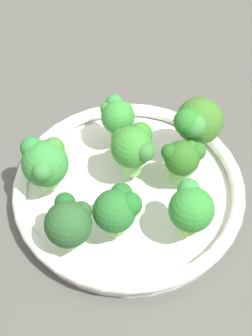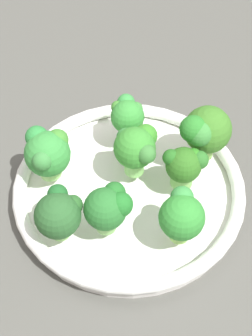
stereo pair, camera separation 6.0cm
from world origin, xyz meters
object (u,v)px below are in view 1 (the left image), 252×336
broccoli_floret_0 (117,209)px  broccoli_floret_6 (69,222)px  bowl (126,191)px  broccoli_floret_1 (133,146)px  broccoli_floret_4 (45,162)px  broccoli_floret_2 (197,122)px  broccoli_floret_5 (191,207)px  broccoli_floret_7 (183,158)px  broccoli_floret_3 (117,116)px

broccoli_floret_0 → broccoli_floret_6: bearing=-15.1°
bowl → broccoli_floret_0: broccoli_floret_0 is taller
bowl → broccoli_floret_0: size_ratio=4.78×
broccoli_floret_1 → broccoli_floret_4: bearing=-21.2°
broccoli_floret_1 → broccoli_floret_2: (-8.52, 1.53, 0.62)cm
broccoli_floret_5 → broccoli_floret_6: size_ratio=1.04×
broccoli_floret_1 → broccoli_floret_2: broccoli_floret_2 is taller
broccoli_floret_0 → broccoli_floret_6: same height
broccoli_floret_0 → broccoli_floret_7: 10.92cm
broccoli_floret_0 → broccoli_floret_3: bearing=-122.5°
broccoli_floret_4 → broccoli_floret_5: 17.96cm
broccoli_floret_2 → broccoli_floret_1: bearing=-10.2°
broccoli_floret_2 → bowl: bearing=0.3°
broccoli_floret_5 → broccoli_floret_7: bearing=-120.9°
broccoli_floret_0 → broccoli_floret_3: (-7.66, -12.03, 0.07)cm
broccoli_floret_6 → broccoli_floret_5: bearing=154.5°
bowl → broccoli_floret_7: bearing=157.7°
bowl → broccoli_floret_1: 6.27cm
broccoli_floret_3 → broccoli_floret_1: bearing=76.2°
broccoli_floret_0 → broccoli_floret_1: (-6.27, -6.36, 0.53)cm
broccoli_floret_6 → broccoli_floret_4: bearing=-100.3°
broccoli_floret_0 → broccoli_floret_2: 15.60cm
broccoli_floret_0 → broccoli_floret_4: size_ratio=0.93×
broccoli_floret_1 → broccoli_floret_7: (-4.43, 4.22, -0.92)cm
broccoli_floret_5 → broccoli_floret_0: bearing=-32.5°
broccoli_floret_2 → broccoli_floret_0: bearing=18.1°
broccoli_floret_6 → broccoli_floret_7: bearing=-177.5°
broccoli_floret_4 → broccoli_floret_6: broccoli_floret_4 is taller
broccoli_floret_3 → broccoli_floret_6: size_ratio=0.98×
broccoli_floret_4 → broccoli_floret_3: bearing=-171.0°
broccoli_floret_2 → broccoli_floret_5: 12.20cm
bowl → broccoli_floret_4: size_ratio=4.46×
broccoli_floret_7 → broccoli_floret_1: bearing=-43.6°
broccoli_floret_5 → broccoli_floret_3: bearing=-93.0°
broccoli_floret_6 → broccoli_floret_1: bearing=-156.9°
bowl → broccoli_floret_6: bearing=19.3°
bowl → broccoli_floret_6: broccoli_floret_6 is taller
bowl → broccoli_floret_3: bearing=-115.2°
bowl → broccoli_floret_0: (4.25, 4.78, 5.19)cm
broccoli_floret_0 → broccoli_floret_4: bearing=-70.2°
broccoli_floret_0 → broccoli_floret_6: (5.29, -1.43, -0.16)cm
broccoli_floret_0 → broccoli_floret_7: bearing=-168.7°
broccoli_floret_7 → broccoli_floret_5: bearing=59.1°
broccoli_floret_0 → broccoli_floret_4: broccoli_floret_4 is taller
broccoli_floret_4 → broccoli_floret_7: bearing=150.7°
broccoli_floret_1 → broccoli_floret_7: bearing=136.4°
broccoli_floret_3 → broccoli_floret_5: (0.85, 16.38, 0.06)cm
bowl → broccoli_floret_3: size_ratio=4.81×
broccoli_floret_3 → broccoli_floret_6: (12.95, 10.60, -0.24)cm
broccoli_floret_7 → broccoli_floret_4: bearing=-29.3°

